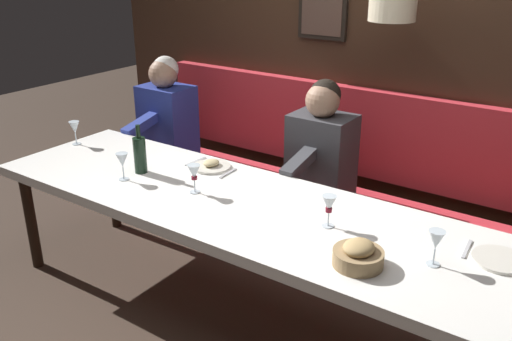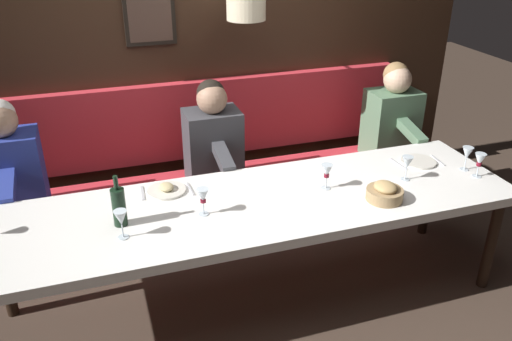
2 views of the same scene
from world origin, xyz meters
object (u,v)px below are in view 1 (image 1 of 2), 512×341
dining_table (248,213)px  diner_middle (166,111)px  wine_glass_2 (122,161)px  bread_bowl (358,255)px  wine_bottle (140,154)px  wine_glass_4 (194,173)px  diner_near (321,144)px  wine_glass_5 (75,128)px  wine_glass_6 (329,205)px  wine_glass_0 (436,241)px

dining_table → diner_middle: size_ratio=4.08×
wine_glass_2 → bread_bowl: wine_glass_2 is taller
dining_table → wine_bottle: size_ratio=10.75×
diner_middle → wine_glass_4: 1.43m
diner_near → wine_glass_5: size_ratio=4.82×
wine_bottle → diner_middle: bearing=35.3°
diner_near → diner_middle: size_ratio=1.00×
wine_glass_4 → wine_bottle: bearing=85.3°
wine_glass_5 → wine_glass_6: (-0.08, -2.00, -0.00)m
wine_glass_2 → bread_bowl: (-0.08, -1.53, -0.07)m
dining_table → diner_middle: 1.68m
wine_bottle → wine_glass_4: bearing=-94.7°
wine_glass_4 → bread_bowl: wine_glass_4 is taller
bread_bowl → wine_glass_6: bearing=48.3°
wine_glass_0 → wine_glass_5: (0.13, 2.54, 0.00)m
diner_middle → wine_glass_6: (-0.86, -1.89, 0.04)m
dining_table → wine_bottle: 0.81m
wine_bottle → wine_glass_5: bearing=81.8°
wine_glass_0 → wine_bottle: bearing=89.2°
dining_table → wine_glass_6: 0.50m
wine_glass_4 → wine_glass_5: bearing=83.2°
diner_near → wine_glass_6: bearing=-149.5°
diner_near → diner_middle: 1.38m
dining_table → wine_glass_5: size_ratio=19.66×
diner_near → bread_bowl: 1.35m
dining_table → diner_near: (0.88, 0.04, 0.13)m
wine_glass_2 → wine_glass_6: (0.17, -1.26, -0.00)m
dining_table → bread_bowl: size_ratio=14.66×
diner_near → wine_glass_5: 1.69m
dining_table → wine_glass_0: size_ratio=19.66×
diner_near → wine_glass_4: 0.97m
diner_middle → wine_glass_2: (-1.03, -0.63, 0.04)m
wine_glass_0 → wine_glass_2: (-0.11, 1.80, 0.00)m
dining_table → wine_glass_0: wine_glass_0 is taller
wine_glass_4 → wine_glass_6: 0.80m
bread_bowl → wine_glass_0: bearing=-54.8°
wine_glass_5 → wine_glass_2: bearing=-108.3°
wine_glass_6 → wine_glass_0: bearing=-95.7°
dining_table → wine_glass_0: bearing=-92.0°
wine_glass_5 → wine_bottle: size_ratio=0.55×
wine_glass_2 → wine_glass_4: same height
wine_glass_5 → bread_bowl: (-0.32, -2.27, -0.07)m
dining_table → bread_bowl: bearing=-106.8°
wine_glass_4 → wine_glass_6: size_ratio=1.00×
wine_glass_5 → bread_bowl: wine_glass_5 is taller
diner_near → wine_bottle: bearing=139.9°
dining_table → bread_bowl: bread_bowl is taller
wine_glass_0 → wine_glass_2: 1.80m
wine_glass_4 → dining_table: bearing=-81.9°
diner_near → wine_glass_6: diner_near is taller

